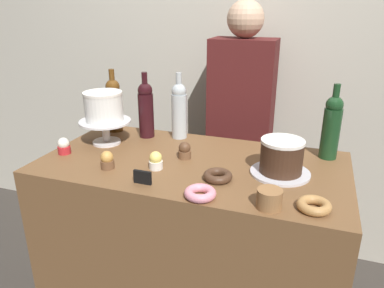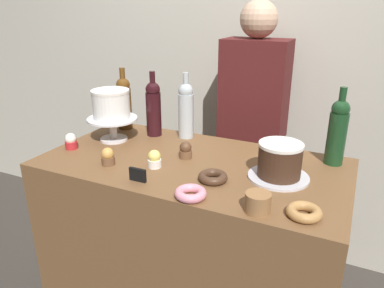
{
  "view_description": "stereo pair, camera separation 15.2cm",
  "coord_description": "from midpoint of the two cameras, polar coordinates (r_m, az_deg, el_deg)",
  "views": [
    {
      "loc": [
        0.47,
        -1.34,
        1.57
      ],
      "look_at": [
        0.0,
        0.0,
        1.02
      ],
      "focal_mm": 34.08,
      "sensor_mm": 36.0,
      "label": 1
    },
    {
      "loc": [
        0.61,
        -1.29,
        1.57
      ],
      "look_at": [
        0.0,
        0.0,
        1.02
      ],
      "focal_mm": 34.08,
      "sensor_mm": 36.0,
      "label": 2
    }
  ],
  "objects": [
    {
      "name": "donut_pink",
      "position": [
        1.27,
        -2.18,
        -7.79
      ],
      "size": [
        0.11,
        0.11,
        0.03
      ],
      "color": "pink",
      "rests_on": "display_counter"
    },
    {
      "name": "donut_maple",
      "position": [
        1.24,
        15.23,
        -9.37
      ],
      "size": [
        0.11,
        0.11,
        0.03
      ],
      "color": "#B27F47",
      "rests_on": "display_counter"
    },
    {
      "name": "cupcake_lemon",
      "position": [
        1.49,
        -8.63,
        -2.67
      ],
      "size": [
        0.06,
        0.06,
        0.07
      ],
      "color": "white",
      "rests_on": "display_counter"
    },
    {
      "name": "donut_chocolate",
      "position": [
        1.39,
        0.92,
        -5.09
      ],
      "size": [
        0.11,
        0.11,
        0.03
      ],
      "color": "#472D1E",
      "rests_on": "display_counter"
    },
    {
      "name": "wine_bottle_amber",
      "position": [
        1.95,
        -14.34,
        6.02
      ],
      "size": [
        0.08,
        0.08,
        0.33
      ],
      "color": "#5B3814",
      "rests_on": "display_counter"
    },
    {
      "name": "cookie_stack",
      "position": [
        1.21,
        8.49,
        -8.58
      ],
      "size": [
        0.08,
        0.08,
        0.07
      ],
      "color": "olive",
      "rests_on": "display_counter"
    },
    {
      "name": "cupcake_chocolate",
      "position": [
        1.58,
        -3.93,
        -1.08
      ],
      "size": [
        0.06,
        0.06,
        0.07
      ],
      "color": "brown",
      "rests_on": "display_counter"
    },
    {
      "name": "wine_bottle_green",
      "position": [
        1.63,
        18.54,
        2.63
      ],
      "size": [
        0.08,
        0.08,
        0.33
      ],
      "color": "#193D1E",
      "rests_on": "display_counter"
    },
    {
      "name": "display_counter",
      "position": [
        1.8,
        -2.53,
        -16.72
      ],
      "size": [
        1.29,
        0.67,
        0.94
      ],
      "color": "brown",
      "rests_on": "ground_plane"
    },
    {
      "name": "back_wall",
      "position": [
        2.31,
        5.76,
        14.14
      ],
      "size": [
        6.0,
        0.05,
        2.6
      ],
      "color": "#BCB7A8",
      "rests_on": "ground_plane"
    },
    {
      "name": "silver_serving_platter",
      "position": [
        1.46,
        10.71,
        -4.57
      ],
      "size": [
        0.23,
        0.23,
        0.01
      ],
      "color": "silver",
      "rests_on": "display_counter"
    },
    {
      "name": "wine_bottle_dark_red",
      "position": [
        1.83,
        -9.62,
        5.42
      ],
      "size": [
        0.08,
        0.08,
        0.33
      ],
      "color": "black",
      "rests_on": "display_counter"
    },
    {
      "name": "cupcake_vanilla",
      "position": [
        1.75,
        -21.82,
        -0.36
      ],
      "size": [
        0.06,
        0.06,
        0.07
      ],
      "color": "red",
      "rests_on": "display_counter"
    },
    {
      "name": "chocolate_round_cake",
      "position": [
        1.43,
        10.9,
        -1.97
      ],
      "size": [
        0.17,
        0.17,
        0.13
      ],
      "color": "#3D2619",
      "rests_on": "silver_serving_platter"
    },
    {
      "name": "white_layer_cake",
      "position": [
        1.77,
        -16.1,
        5.65
      ],
      "size": [
        0.18,
        0.18,
        0.14
      ],
      "color": "white",
      "rests_on": "cake_stand_pedestal"
    },
    {
      "name": "wine_bottle_clear",
      "position": [
        1.8,
        -4.47,
        5.36
      ],
      "size": [
        0.08,
        0.08,
        0.33
      ],
      "color": "#B2BCC1",
      "rests_on": "display_counter"
    },
    {
      "name": "price_sign_chalkboard",
      "position": [
        1.38,
        -10.92,
        -5.21
      ],
      "size": [
        0.07,
        0.01,
        0.05
      ],
      "color": "black",
      "rests_on": "display_counter"
    },
    {
      "name": "cupcake_caramel",
      "position": [
        1.54,
        -15.94,
        -2.52
      ],
      "size": [
        0.06,
        0.06,
        0.07
      ],
      "color": "brown",
      "rests_on": "display_counter"
    },
    {
      "name": "barista_figure",
      "position": [
        2.18,
        5.52,
        1.26
      ],
      "size": [
        0.36,
        0.22,
        1.6
      ],
      "color": "black",
      "rests_on": "ground_plane"
    },
    {
      "name": "cake_stand_pedestal",
      "position": [
        1.8,
        -15.77,
        2.45
      ],
      "size": [
        0.24,
        0.24,
        0.11
      ],
      "color": "silver",
      "rests_on": "display_counter"
    }
  ]
}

